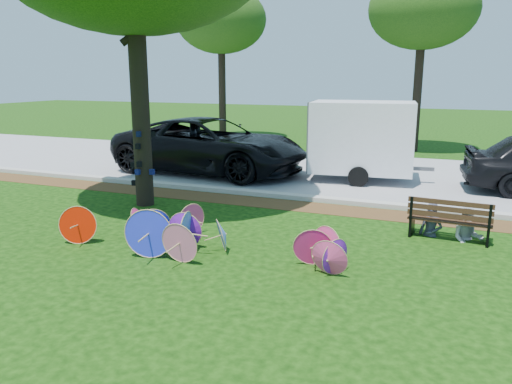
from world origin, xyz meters
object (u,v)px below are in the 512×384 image
cargo_trailer (362,137)px  park_bench (450,218)px  person_right (470,209)px  parasol_pile (197,234)px  person_left (433,204)px  black_van (210,146)px

cargo_trailer → park_bench: (2.69, -5.07, -0.94)m
cargo_trailer → person_right: 5.91m
parasol_pile → park_bench: bearing=31.9°
park_bench → person_right: size_ratio=1.27×
person_left → person_right: size_ratio=1.06×
park_bench → person_right: bearing=12.6°
person_left → person_right: person_left is taller
park_bench → person_left: 0.43m
parasol_pile → person_right: bearing=30.4°
black_van → person_right: size_ratio=5.16×
cargo_trailer → park_bench: cargo_trailer is taller
parasol_pile → park_bench: 5.03m
parasol_pile → cargo_trailer: bearing=78.5°
black_van → cargo_trailer: (4.91, 0.61, 0.45)m
person_left → black_van: bearing=170.8°
parasol_pile → cargo_trailer: 7.94m
black_van → person_left: (7.26, -4.41, -0.24)m
parasol_pile → park_bench: size_ratio=3.52×
black_van → park_bench: size_ratio=4.08×
person_right → parasol_pile: bearing=-155.8°
cargo_trailer → person_left: 5.58m
person_left → person_right: bearing=22.1°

